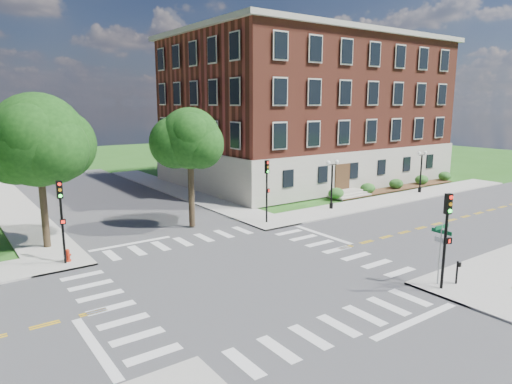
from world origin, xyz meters
TOP-DOWN VIEW (x-y plane):
  - ground at (0.00, 0.00)m, footprint 160.00×160.00m
  - road_ew at (0.00, 0.00)m, footprint 90.00×12.00m
  - road_ns at (0.00, 0.00)m, footprint 12.00×90.00m
  - sidewalk_ne at (15.38, 15.38)m, footprint 34.00×34.00m
  - crosswalk_east at (7.20, 0.00)m, footprint 2.20×10.20m
  - stop_bar_east at (8.80, 3.00)m, footprint 0.40×5.50m
  - main_building at (24.00, 21.99)m, footprint 30.60×22.40m
  - shrub_row at (27.00, 10.80)m, footprint 18.00×2.00m
  - tree_c at (-7.69, 11.01)m, footprint 5.76×5.76m
  - tree_d at (2.20, 10.07)m, footprint 4.43×4.43m
  - traffic_signal_se at (6.82, -7.56)m, footprint 0.38×0.46m
  - traffic_signal_ne at (7.41, 7.72)m, footprint 0.38×0.45m
  - traffic_signal_nw at (-7.50, 7.07)m, footprint 0.33×0.37m
  - twin_lamp_west at (14.76, 8.18)m, footprint 1.36×0.36m
  - twin_lamp_east at (27.42, 8.17)m, footprint 1.36×0.36m
  - street_sign_pole at (7.18, -7.10)m, footprint 1.10×1.10m
  - push_button_post at (7.95, -7.67)m, footprint 0.14×0.21m
  - fire_hydrant at (-7.30, 7.31)m, footprint 0.35×0.35m

SIDE VIEW (x-z plane):
  - ground at x=0.00m, z-range 0.00..0.00m
  - crosswalk_east at x=7.20m, z-range -0.01..0.01m
  - stop_bar_east at x=8.80m, z-range 0.00..0.00m
  - shrub_row at x=27.00m, z-range -0.65..0.65m
  - road_ew at x=0.00m, z-range 0.00..0.01m
  - road_ns at x=0.00m, z-range 0.00..0.01m
  - sidewalk_ne at x=15.38m, z-range 0.00..0.12m
  - fire_hydrant at x=-7.30m, z-range 0.09..0.84m
  - push_button_post at x=7.95m, z-range 0.20..1.40m
  - street_sign_pole at x=7.18m, z-range 0.76..3.86m
  - twin_lamp_west at x=14.76m, z-range 0.41..4.64m
  - twin_lamp_east at x=27.42m, z-range 0.41..4.64m
  - traffic_signal_se at x=6.82m, z-range 0.79..5.59m
  - traffic_signal_ne at x=7.41m, z-range 0.79..5.59m
  - traffic_signal_nw at x=-7.50m, z-range 0.79..5.59m
  - tree_d at x=2.20m, z-range 2.24..10.99m
  - tree_c at x=-7.69m, z-range 2.07..11.77m
  - main_building at x=24.00m, z-range 0.09..16.59m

